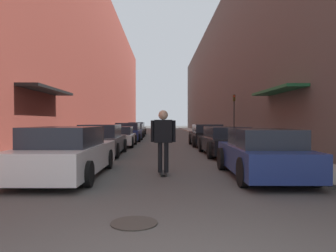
{
  "coord_description": "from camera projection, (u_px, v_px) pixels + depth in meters",
  "views": [
    {
      "loc": [
        -0.08,
        -2.9,
        1.53
      ],
      "look_at": [
        0.2,
        11.1,
        1.31
      ],
      "focal_mm": 35.0,
      "sensor_mm": 36.0,
      "label": 1
    }
  ],
  "objects": [
    {
      "name": "parked_car_left_0",
      "position": [
        67.0,
        153.0,
        8.92
      ],
      "size": [
        1.97,
        4.79,
        1.37
      ],
      "color": "silver",
      "rests_on": "ground"
    },
    {
      "name": "parked_car_left_4",
      "position": [
        134.0,
        131.0,
        30.5
      ],
      "size": [
        1.89,
        3.98,
        1.27
      ],
      "color": "black",
      "rests_on": "ground"
    },
    {
      "name": "building_row_left",
      "position": [
        94.0,
        69.0,
        36.2
      ],
      "size": [
        4.9,
        67.12,
        14.67
      ],
      "color": "brown",
      "rests_on": "ground"
    },
    {
      "name": "ground",
      "position": [
        162.0,
        138.0,
        29.76
      ],
      "size": [
        147.66,
        147.66,
        0.0
      ],
      "primitive_type": "plane",
      "color": "#4C4947"
    },
    {
      "name": "parked_car_right_2",
      "position": [
        207.0,
        135.0,
        20.06
      ],
      "size": [
        1.95,
        4.03,
        1.32
      ],
      "color": "black",
      "rests_on": "ground"
    },
    {
      "name": "parked_car_left_5",
      "position": [
        137.0,
        129.0,
        35.52
      ],
      "size": [
        1.9,
        4.77,
        1.4
      ],
      "color": "#B7B7BC",
      "rests_on": "ground"
    },
    {
      "name": "building_row_right",
      "position": [
        230.0,
        76.0,
        36.52
      ],
      "size": [
        4.9,
        67.12,
        13.02
      ],
      "color": "#564C47",
      "rests_on": "ground"
    },
    {
      "name": "parked_car_left_2",
      "position": [
        118.0,
        137.0,
        19.77
      ],
      "size": [
        2.0,
        4.08,
        1.19
      ],
      "color": "silver",
      "rests_on": "ground"
    },
    {
      "name": "curb_strip_left",
      "position": [
        120.0,
        134.0,
        36.38
      ],
      "size": [
        1.8,
        67.12,
        0.12
      ],
      "color": "#A3A099",
      "rests_on": "ground"
    },
    {
      "name": "traffic_light",
      "position": [
        234.0,
        112.0,
        22.96
      ],
      "size": [
        0.16,
        0.22,
        3.25
      ],
      "color": "#2D2D2D",
      "rests_on": "curb_strip_right"
    },
    {
      "name": "parked_car_right_0",
      "position": [
        262.0,
        154.0,
        8.82
      ],
      "size": [
        1.87,
        4.37,
        1.31
      ],
      "color": "navy",
      "rests_on": "ground"
    },
    {
      "name": "skateboarder",
      "position": [
        163.0,
        135.0,
        9.23
      ],
      "size": [
        0.7,
        0.78,
        1.83
      ],
      "color": "black",
      "rests_on": "ground"
    },
    {
      "name": "manhole_cover",
      "position": [
        134.0,
        223.0,
        4.86
      ],
      "size": [
        0.7,
        0.7,
        0.02
      ],
      "color": "#332D28",
      "rests_on": "ground"
    },
    {
      "name": "parked_car_right_1",
      "position": [
        225.0,
        141.0,
        14.6
      ],
      "size": [
        1.97,
        4.83,
        1.27
      ],
      "color": "black",
      "rests_on": "ground"
    },
    {
      "name": "parked_car_left_3",
      "position": [
        128.0,
        132.0,
        25.03
      ],
      "size": [
        2.01,
        4.49,
        1.39
      ],
      "color": "navy",
      "rests_on": "ground"
    },
    {
      "name": "curb_strip_right",
      "position": [
        204.0,
        134.0,
        36.56
      ],
      "size": [
        1.8,
        67.12,
        0.12
      ],
      "color": "#A3A099",
      "rests_on": "ground"
    },
    {
      "name": "parked_car_left_1",
      "position": [
        102.0,
        140.0,
        14.65
      ],
      "size": [
        1.88,
        4.7,
        1.37
      ],
      "color": "#515459",
      "rests_on": "ground"
    }
  ]
}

